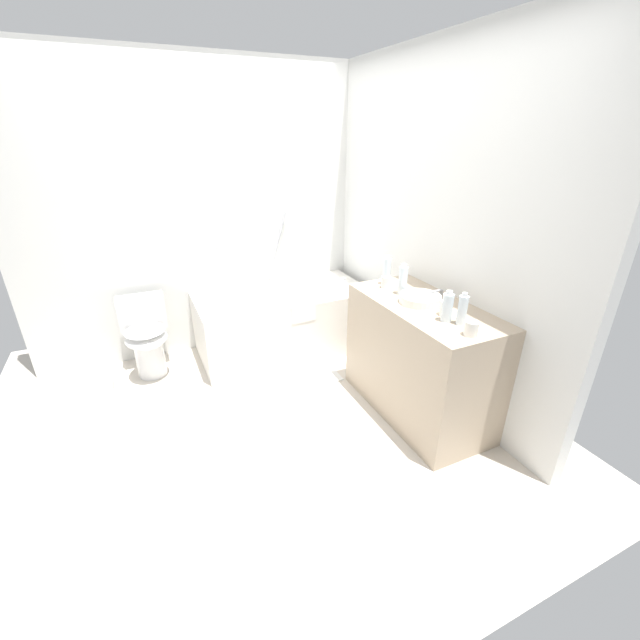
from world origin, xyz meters
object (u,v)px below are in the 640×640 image
at_px(sink_basin, 420,299).
at_px(water_bottle_1, 387,271).
at_px(sink_faucet, 440,295).
at_px(bath_mat, 304,378).
at_px(water_bottle_0, 462,310).
at_px(toilet, 146,336).
at_px(drinking_glass_0, 386,282).
at_px(drinking_glass_2, 471,329).
at_px(bathtub, 283,319).
at_px(drinking_glass_1, 445,308).
at_px(toilet_paper_roll, 119,379).
at_px(water_bottle_3, 447,307).
at_px(water_bottle_2, 403,280).

relative_size(sink_basin, water_bottle_1, 1.23).
xyz_separation_m(sink_faucet, bath_mat, (-0.75, 0.70, -0.90)).
bearing_deg(water_bottle_0, toilet, 135.02).
height_order(sink_faucet, bath_mat, sink_faucet).
bearing_deg(bath_mat, drinking_glass_0, -33.02).
bearing_deg(water_bottle_0, sink_faucet, 67.63).
bearing_deg(sink_faucet, drinking_glass_2, -112.12).
bearing_deg(toilet, bathtub, 86.91).
bearing_deg(drinking_glass_0, drinking_glass_1, -84.18).
bearing_deg(toilet_paper_roll, water_bottle_0, -38.65).
height_order(water_bottle_0, bath_mat, water_bottle_0).
xyz_separation_m(drinking_glass_0, drinking_glass_2, (0.00, -0.88, 0.00)).
bearing_deg(bathtub, sink_faucet, -61.11).
bearing_deg(bath_mat, toilet, 149.93).
relative_size(sink_basin, water_bottle_0, 1.38).
bearing_deg(sink_basin, water_bottle_3, -97.38).
distance_m(toilet, water_bottle_0, 2.58).
height_order(sink_basin, water_bottle_0, water_bottle_0).
bearing_deg(water_bottle_3, sink_faucet, 56.18).
height_order(sink_basin, water_bottle_3, water_bottle_3).
bearing_deg(sink_faucet, toilet_paper_roll, 150.50).
bearing_deg(water_bottle_1, toilet_paper_roll, 157.78).
bearing_deg(drinking_glass_0, sink_basin, -82.13).
xyz_separation_m(sink_basin, drinking_glass_1, (0.01, -0.24, 0.02)).
height_order(drinking_glass_0, bath_mat, drinking_glass_0).
height_order(water_bottle_1, bath_mat, water_bottle_1).
relative_size(toilet, sink_faucet, 4.48).
bearing_deg(water_bottle_2, drinking_glass_1, -86.49).
bearing_deg(water_bottle_0, toilet_paper_roll, 141.35).
height_order(drinking_glass_0, drinking_glass_1, drinking_glass_1).
xyz_separation_m(toilet, water_bottle_0, (1.77, -1.77, 0.61)).
relative_size(sink_basin, drinking_glass_1, 2.85).
bearing_deg(water_bottle_3, water_bottle_0, -56.73).
xyz_separation_m(drinking_glass_0, bath_mat, (-0.54, 0.35, -0.91)).
relative_size(bathtub, sink_faucet, 10.41).
height_order(toilet, water_bottle_3, water_bottle_3).
height_order(sink_faucet, toilet_paper_roll, sink_faucet).
bearing_deg(drinking_glass_2, water_bottle_3, 88.28).
relative_size(water_bottle_2, water_bottle_3, 1.14).
relative_size(water_bottle_1, bath_mat, 0.38).
bearing_deg(drinking_glass_2, bathtub, 105.32).
relative_size(water_bottle_0, drinking_glass_2, 2.33).
xyz_separation_m(toilet, toilet_paper_roll, (-0.27, -0.14, -0.29)).
xyz_separation_m(sink_faucet, water_bottle_0, (-0.16, -0.39, 0.06)).
relative_size(water_bottle_3, toilet_paper_roll, 1.44).
relative_size(drinking_glass_1, bath_mat, 0.16).
distance_m(water_bottle_2, toilet_paper_roll, 2.45).
xyz_separation_m(bathtub, sink_faucet, (0.72, -1.30, 0.59)).
bearing_deg(bathtub, toilet_paper_roll, -177.96).
bearing_deg(water_bottle_0, drinking_glass_2, -111.45).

